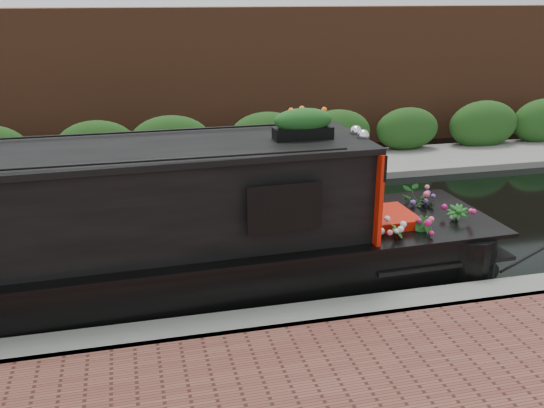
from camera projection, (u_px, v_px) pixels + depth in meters
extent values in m
plane|color=black|center=(207.00, 244.00, 11.17)|extent=(80.00, 80.00, 0.00)
cube|color=slate|center=(241.00, 337.00, 8.15)|extent=(40.00, 0.60, 0.50)
cube|color=slate|center=(183.00, 179.00, 15.02)|extent=(40.00, 2.40, 0.34)
cube|color=#1F4818|center=(179.00, 169.00, 15.85)|extent=(40.00, 1.10, 2.80)
cube|color=brown|center=(172.00, 150.00, 17.77)|extent=(40.00, 1.00, 8.00)
cube|color=black|center=(22.00, 211.00, 8.39)|extent=(9.85, 2.16, 1.44)
cube|color=black|center=(15.00, 158.00, 8.14)|extent=(10.01, 2.33, 0.09)
cube|color=#BB1807|center=(356.00, 186.00, 9.50)|extent=(0.12, 1.86, 1.44)
cube|color=black|center=(285.00, 208.00, 8.29)|extent=(0.96, 0.06, 0.59)
cube|color=#BB1807|center=(386.00, 228.00, 9.88)|extent=(0.88, 0.98, 0.53)
sphere|color=silver|center=(363.00, 136.00, 9.09)|extent=(0.19, 0.19, 0.19)
sphere|color=silver|center=(356.00, 131.00, 9.36)|extent=(0.19, 0.19, 0.19)
cube|color=black|center=(303.00, 133.00, 9.00)|extent=(0.90, 0.31, 0.18)
ellipsoid|color=orange|center=(303.00, 119.00, 8.93)|extent=(0.98, 0.31, 0.26)
imported|color=#1E541D|center=(395.00, 242.00, 9.23)|extent=(0.35, 0.40, 0.63)
imported|color=#1E541D|center=(424.00, 237.00, 9.41)|extent=(0.42, 0.44, 0.62)
imported|color=#1E541D|center=(419.00, 206.00, 10.68)|extent=(0.62, 0.54, 0.68)
imported|color=#1E541D|center=(456.00, 224.00, 9.93)|extent=(0.48, 0.48, 0.63)
imported|color=#1E541D|center=(368.00, 208.00, 10.52)|extent=(0.43, 0.46, 0.73)
cylinder|color=olive|center=(486.00, 249.00, 10.50)|extent=(0.35, 0.40, 0.35)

